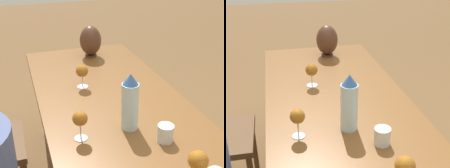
# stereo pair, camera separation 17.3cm
# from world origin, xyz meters

# --- Properties ---
(dining_table) EXTENTS (2.31, 0.81, 0.72)m
(dining_table) POSITION_xyz_m (0.00, 0.00, 0.65)
(dining_table) COLOR brown
(dining_table) RESTS_ON ground_plane
(water_bottle) EXTENTS (0.08, 0.08, 0.29)m
(water_bottle) POSITION_xyz_m (-0.09, 0.01, 0.86)
(water_bottle) COLOR silver
(water_bottle) RESTS_ON dining_table
(water_tumbler) EXTENTS (0.07, 0.07, 0.08)m
(water_tumbler) POSITION_xyz_m (-0.25, -0.11, 0.76)
(water_tumbler) COLOR silver
(water_tumbler) RESTS_ON dining_table
(vase) EXTENTS (0.16, 0.16, 0.24)m
(vase) POSITION_xyz_m (0.93, -0.07, 0.85)
(vase) COLOR #4C2D1E
(vase) RESTS_ON dining_table
(wine_glass_0) EXTENTS (0.08, 0.08, 0.14)m
(wine_glass_0) POSITION_xyz_m (0.42, 0.12, 0.83)
(wine_glass_0) COLOR silver
(wine_glass_0) RESTS_ON dining_table
(wine_glass_1) EXTENTS (0.07, 0.07, 0.14)m
(wine_glass_1) POSITION_xyz_m (-0.11, 0.25, 0.83)
(wine_glass_1) COLOR silver
(wine_glass_1) RESTS_ON dining_table
(wine_glass_3) EXTENTS (0.08, 0.08, 0.14)m
(wine_glass_3) POSITION_xyz_m (-0.52, -0.09, 0.83)
(wine_glass_3) COLOR silver
(wine_glass_3) RESTS_ON dining_table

